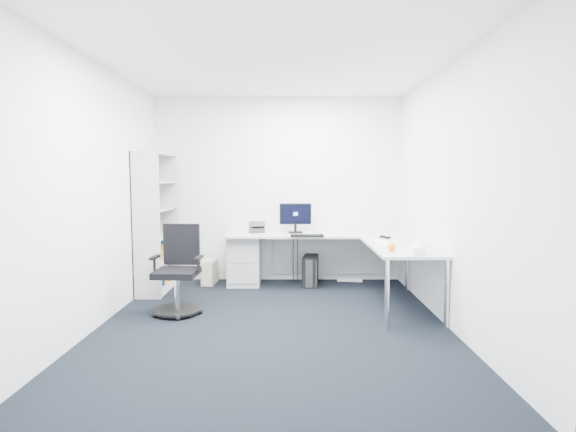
{
  "coord_description": "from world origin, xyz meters",
  "views": [
    {
      "loc": [
        0.17,
        -4.54,
        1.54
      ],
      "look_at": [
        0.15,
        1.05,
        1.05
      ],
      "focal_mm": 28.0,
      "sensor_mm": 36.0,
      "label": 1
    }
  ],
  "objects_px": {
    "l_desk": "(318,264)",
    "bookshelf": "(156,222)",
    "task_chair": "(177,270)",
    "monitor": "(295,218)",
    "laptop": "(416,234)"
  },
  "relations": [
    {
      "from": "bookshelf",
      "to": "task_chair",
      "type": "xyz_separation_m",
      "value": [
        0.53,
        -1.06,
        -0.43
      ]
    },
    {
      "from": "task_chair",
      "to": "monitor",
      "type": "relative_size",
      "value": 2.2
    },
    {
      "from": "task_chair",
      "to": "laptop",
      "type": "height_order",
      "value": "task_chair"
    },
    {
      "from": "l_desk",
      "to": "monitor",
      "type": "xyz_separation_m",
      "value": [
        -0.3,
        0.41,
        0.59
      ]
    },
    {
      "from": "l_desk",
      "to": "task_chair",
      "type": "xyz_separation_m",
      "value": [
        -1.65,
        -1.01,
        0.13
      ]
    },
    {
      "from": "laptop",
      "to": "task_chair",
      "type": "bearing_deg",
      "value": -171.96
    },
    {
      "from": "monitor",
      "to": "bookshelf",
      "type": "bearing_deg",
      "value": -173.96
    },
    {
      "from": "l_desk",
      "to": "bookshelf",
      "type": "height_order",
      "value": "bookshelf"
    },
    {
      "from": "l_desk",
      "to": "laptop",
      "type": "xyz_separation_m",
      "value": [
        1.13,
        -0.64,
        0.49
      ]
    },
    {
      "from": "l_desk",
      "to": "monitor",
      "type": "relative_size",
      "value": 5.6
    },
    {
      "from": "l_desk",
      "to": "bookshelf",
      "type": "distance_m",
      "value": 2.25
    },
    {
      "from": "monitor",
      "to": "task_chair",
      "type": "bearing_deg",
      "value": -138.48
    },
    {
      "from": "bookshelf",
      "to": "monitor",
      "type": "bearing_deg",
      "value": 10.96
    },
    {
      "from": "task_chair",
      "to": "laptop",
      "type": "bearing_deg",
      "value": 10.1
    },
    {
      "from": "bookshelf",
      "to": "laptop",
      "type": "relative_size",
      "value": 5.59
    }
  ]
}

